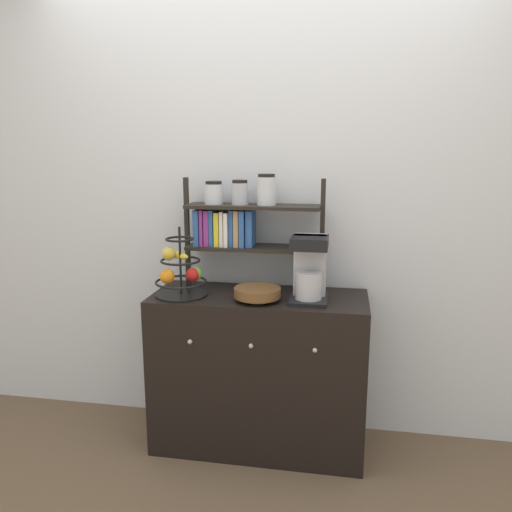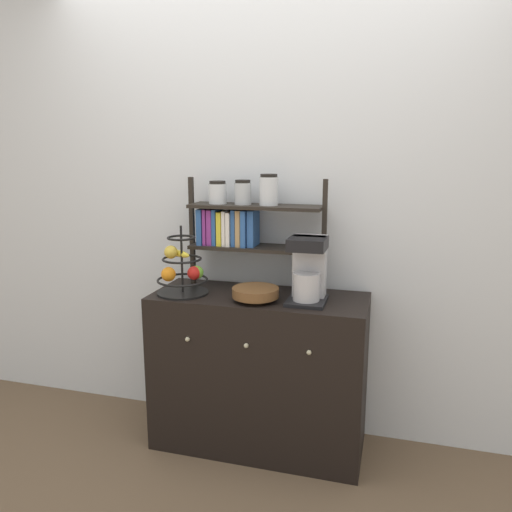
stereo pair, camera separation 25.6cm
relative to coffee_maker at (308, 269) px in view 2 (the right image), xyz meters
The scene contains 7 objects.
ground_plane 1.07m from the coffee_maker, 142.56° to the right, with size 12.00×12.00×0.00m, color brown.
wall_back 0.49m from the coffee_maker, 131.01° to the left, with size 7.00×0.05×2.60m, color silver.
sideboard 0.65m from the coffee_maker, behind, with size 1.12×0.47×0.85m.
coffee_maker is the anchor object (origin of this frame).
fruit_stand 0.67m from the coffee_maker, behind, with size 0.27×0.27×0.36m.
wooden_bowl 0.29m from the coffee_maker, 165.94° to the right, with size 0.24×0.24×0.07m.
shelf_hutch 0.48m from the coffee_maker, 158.32° to the left, with size 0.76×0.20×0.62m.
Camera 2 is at (0.67, -2.19, 1.59)m, focal length 35.00 mm.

